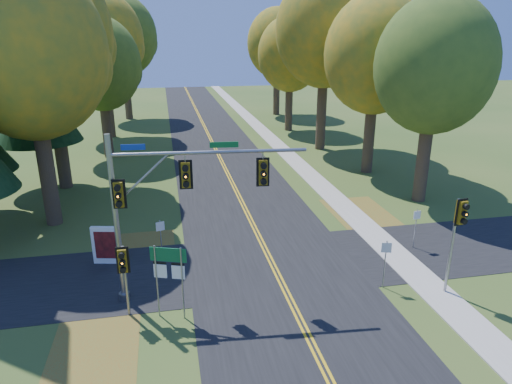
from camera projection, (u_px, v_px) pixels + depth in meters
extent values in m
plane|color=#2E4D1B|center=(283.00, 285.00, 19.89)|extent=(160.00, 160.00, 0.00)
cube|color=black|center=(283.00, 285.00, 19.89)|extent=(8.00, 160.00, 0.02)
cube|color=black|center=(272.00, 264.00, 21.74)|extent=(60.00, 6.00, 0.02)
cube|color=gold|center=(280.00, 285.00, 19.86)|extent=(0.10, 160.00, 0.01)
cube|color=gold|center=(285.00, 284.00, 19.90)|extent=(0.10, 160.00, 0.01)
cube|color=#9E998E|center=(413.00, 271.00, 21.04)|extent=(1.60, 160.00, 0.06)
cube|color=brown|center=(134.00, 257.00, 22.38)|extent=(4.00, 6.00, 0.00)
cube|color=brown|center=(369.00, 221.00, 26.72)|extent=(3.50, 8.00, 0.00)
cube|color=brown|center=(94.00, 352.00, 15.71)|extent=(3.00, 5.00, 0.00)
cylinder|color=#38281C|center=(46.00, 167.00, 25.30)|extent=(0.86, 0.86, 6.75)
ellipsoid|color=#B48118|center=(28.00, 51.00, 23.27)|extent=(8.00, 8.00, 9.20)
sphere|color=#B48118|center=(68.00, 65.00, 24.95)|extent=(4.80, 4.80, 4.80)
cylinder|color=#38281C|center=(424.00, 155.00, 29.10)|extent=(0.83, 0.83, 6.08)
ellipsoid|color=#506720|center=(435.00, 65.00, 27.28)|extent=(7.20, 7.20, 8.28)
sphere|color=#506720|center=(444.00, 76.00, 28.78)|extent=(4.32, 4.32, 4.32)
sphere|color=#506720|center=(424.00, 53.00, 26.14)|extent=(3.96, 3.96, 3.96)
cylinder|color=#38281C|center=(59.00, 136.00, 31.47)|extent=(0.89, 0.89, 7.42)
ellipsoid|color=#B48118|center=(44.00, 33.00, 29.26)|extent=(8.60, 8.60, 9.89)
sphere|color=#B48118|center=(78.00, 46.00, 31.06)|extent=(5.16, 5.16, 5.16)
sphere|color=#B48118|center=(13.00, 18.00, 27.90)|extent=(4.73, 4.73, 4.73)
cylinder|color=#38281C|center=(369.00, 133.00, 35.25)|extent=(0.84, 0.84, 6.30)
ellipsoid|color=#B48118|center=(376.00, 54.00, 33.34)|extent=(7.60, 7.60, 8.74)
sphere|color=#B48118|center=(387.00, 64.00, 34.93)|extent=(4.56, 4.56, 4.56)
sphere|color=#B48118|center=(364.00, 44.00, 32.14)|extent=(4.18, 4.18, 4.18)
cylinder|color=#38281C|center=(106.00, 126.00, 39.76)|extent=(0.81, 0.81, 5.62)
ellipsoid|color=#506720|center=(100.00, 64.00, 38.06)|extent=(6.80, 6.80, 7.82)
sphere|color=#506720|center=(118.00, 71.00, 39.48)|extent=(4.08, 4.08, 4.08)
sphere|color=#506720|center=(82.00, 56.00, 36.99)|extent=(3.74, 3.74, 3.74)
cylinder|color=#38281C|center=(322.00, 108.00, 42.32)|extent=(0.90, 0.90, 7.65)
ellipsoid|color=#B48118|center=(325.00, 30.00, 40.05)|extent=(8.80, 8.80, 10.12)
sphere|color=#B48118|center=(338.00, 40.00, 41.89)|extent=(5.28, 5.28, 5.28)
sphere|color=#B48118|center=(312.00, 18.00, 38.66)|extent=(4.84, 4.84, 4.84)
cylinder|color=#38281C|center=(109.00, 104.00, 47.49)|extent=(0.87, 0.87, 6.98)
ellipsoid|color=#B48118|center=(102.00, 40.00, 45.40)|extent=(8.20, 8.20, 9.43)
sphere|color=#B48118|center=(121.00, 48.00, 47.11)|extent=(4.92, 4.92, 4.92)
sphere|color=#B48118|center=(84.00, 31.00, 44.10)|extent=(4.51, 4.51, 4.51)
cylinder|color=#38281C|center=(289.00, 104.00, 51.02)|extent=(0.82, 0.82, 5.85)
ellipsoid|color=#B48118|center=(290.00, 54.00, 49.26)|extent=(7.00, 7.00, 8.05)
sphere|color=#B48118|center=(300.00, 60.00, 50.72)|extent=(4.20, 4.20, 4.20)
sphere|color=#B48118|center=(281.00, 48.00, 48.15)|extent=(3.85, 3.85, 3.85)
cylinder|color=#38281C|center=(127.00, 90.00, 57.77)|extent=(0.88, 0.88, 7.20)
ellipsoid|color=#506720|center=(122.00, 36.00, 55.62)|extent=(8.40, 8.40, 9.66)
sphere|color=#506720|center=(137.00, 43.00, 57.38)|extent=(5.04, 5.04, 5.04)
sphere|color=#506720|center=(108.00, 29.00, 54.29)|extent=(4.62, 4.62, 4.62)
cylinder|color=#38281C|center=(276.00, 90.00, 61.04)|extent=(0.85, 0.85, 6.53)
ellipsoid|color=#B48118|center=(277.00, 43.00, 59.08)|extent=(7.80, 7.80, 8.97)
sphere|color=#B48118|center=(286.00, 49.00, 60.71)|extent=(4.68, 4.68, 4.68)
sphere|color=#B48118|center=(268.00, 37.00, 57.84)|extent=(4.29, 4.29, 4.29)
cylinder|color=#38281C|center=(44.00, 166.00, 31.71)|extent=(0.50, 0.50, 3.42)
cone|color=black|center=(34.00, 101.00, 30.26)|extent=(5.60, 5.60, 5.45)
cone|color=black|center=(24.00, 39.00, 28.98)|extent=(4.57, 4.57, 5.45)
cylinder|color=gray|center=(116.00, 222.00, 17.71)|extent=(0.22, 0.22, 6.93)
cylinder|color=gray|center=(124.00, 296.00, 18.80)|extent=(0.44, 0.44, 0.30)
cylinder|color=gray|center=(210.00, 152.00, 17.24)|extent=(7.41, 0.76, 0.14)
cylinder|color=gray|center=(141.00, 180.00, 17.28)|extent=(2.24, 0.28, 2.05)
cylinder|color=gray|center=(185.00, 158.00, 17.20)|extent=(0.04, 0.04, 0.36)
cube|color=#72590C|center=(186.00, 175.00, 17.42)|extent=(0.36, 0.32, 0.99)
cube|color=black|center=(186.00, 175.00, 17.42)|extent=(0.52, 0.07, 1.17)
sphere|color=orange|center=(186.00, 176.00, 17.20)|extent=(0.18, 0.18, 0.18)
cylinder|color=black|center=(185.00, 168.00, 17.10)|extent=(0.25, 0.18, 0.24)
cylinder|color=black|center=(186.00, 176.00, 17.20)|extent=(0.25, 0.18, 0.24)
cylinder|color=black|center=(186.00, 184.00, 17.31)|extent=(0.25, 0.18, 0.24)
cylinder|color=gray|center=(263.00, 155.00, 17.52)|extent=(0.04, 0.04, 0.36)
cube|color=#72590C|center=(263.00, 172.00, 17.74)|extent=(0.36, 0.32, 0.99)
cube|color=black|center=(263.00, 172.00, 17.74)|extent=(0.52, 0.07, 1.17)
sphere|color=orange|center=(264.00, 174.00, 17.53)|extent=(0.18, 0.18, 0.18)
cylinder|color=black|center=(264.00, 166.00, 17.42)|extent=(0.25, 0.18, 0.24)
cylinder|color=black|center=(264.00, 174.00, 17.53)|extent=(0.25, 0.18, 0.24)
cylinder|color=black|center=(264.00, 182.00, 17.63)|extent=(0.25, 0.18, 0.24)
cube|color=#72590C|center=(119.00, 194.00, 17.21)|extent=(0.36, 0.32, 0.99)
cube|color=black|center=(119.00, 194.00, 17.21)|extent=(0.52, 0.07, 1.17)
sphere|color=orange|center=(118.00, 196.00, 17.00)|extent=(0.18, 0.18, 0.18)
cylinder|color=black|center=(117.00, 188.00, 16.89)|extent=(0.25, 0.18, 0.24)
cylinder|color=black|center=(118.00, 196.00, 17.00)|extent=(0.25, 0.18, 0.24)
cylinder|color=black|center=(119.00, 204.00, 17.10)|extent=(0.25, 0.18, 0.24)
cube|color=navy|center=(133.00, 147.00, 16.84)|extent=(0.89, 0.11, 0.22)
cube|color=#0C5926|center=(224.00, 145.00, 17.21)|extent=(1.09, 0.13, 0.22)
cylinder|color=gray|center=(451.00, 247.00, 18.68)|extent=(0.11, 0.11, 4.21)
cube|color=#72590C|center=(461.00, 212.00, 17.96)|extent=(0.36, 0.33, 0.96)
cube|color=black|center=(461.00, 212.00, 17.96)|extent=(0.50, 0.10, 1.13)
sphere|color=orange|center=(465.00, 214.00, 17.76)|extent=(0.17, 0.17, 0.17)
cylinder|color=black|center=(466.00, 207.00, 17.66)|extent=(0.25, 0.18, 0.23)
cylinder|color=black|center=(465.00, 214.00, 17.76)|extent=(0.25, 0.18, 0.23)
cylinder|color=black|center=(464.00, 221.00, 17.86)|extent=(0.25, 0.18, 0.23)
cylinder|color=gray|center=(126.00, 281.00, 17.34)|extent=(0.11, 0.11, 2.93)
cube|color=#72590C|center=(123.00, 260.00, 16.83)|extent=(0.32, 0.28, 0.92)
cube|color=black|center=(123.00, 260.00, 16.83)|extent=(0.48, 0.04, 1.08)
sphere|color=orange|center=(122.00, 263.00, 16.63)|extent=(0.16, 0.16, 0.16)
cylinder|color=black|center=(121.00, 256.00, 16.53)|extent=(0.22, 0.15, 0.22)
cylinder|color=black|center=(122.00, 263.00, 16.63)|extent=(0.22, 0.15, 0.22)
cylinder|color=black|center=(123.00, 270.00, 16.73)|extent=(0.22, 0.15, 0.22)
cylinder|color=gray|center=(157.00, 282.00, 17.25)|extent=(0.06, 0.06, 3.01)
cylinder|color=gray|center=(183.00, 284.00, 17.11)|extent=(0.06, 0.06, 3.01)
cube|color=#0B512A|center=(168.00, 255.00, 16.83)|extent=(1.33, 0.52, 0.55)
cube|color=silver|center=(168.00, 255.00, 16.83)|extent=(1.13, 0.41, 0.08)
cube|color=silver|center=(160.00, 271.00, 17.11)|extent=(0.49, 0.21, 0.55)
cube|color=black|center=(160.00, 263.00, 17.00)|extent=(0.47, 0.18, 0.10)
cube|color=silver|center=(178.00, 272.00, 17.01)|extent=(0.49, 0.21, 0.55)
cube|color=black|center=(178.00, 264.00, 16.91)|extent=(0.47, 0.18, 0.10)
cube|color=white|center=(107.00, 245.00, 21.50)|extent=(1.37, 0.48, 1.89)
cube|color=maroon|center=(106.00, 245.00, 21.38)|extent=(1.03, 0.25, 1.36)
cube|color=white|center=(98.00, 260.00, 21.77)|extent=(0.10, 0.10, 0.31)
cube|color=white|center=(119.00, 260.00, 21.75)|extent=(0.10, 0.10, 0.31)
cylinder|color=gray|center=(415.00, 229.00, 23.06)|extent=(0.05, 0.05, 2.09)
cube|color=silver|center=(417.00, 215.00, 22.80)|extent=(0.40, 0.07, 0.43)
cylinder|color=gray|center=(385.00, 264.00, 19.39)|extent=(0.05, 0.05, 2.20)
cube|color=silver|center=(387.00, 248.00, 19.11)|extent=(0.41, 0.14, 0.45)
cylinder|color=gray|center=(161.00, 241.00, 21.62)|extent=(0.05, 0.05, 2.14)
cube|color=silver|center=(160.00, 226.00, 21.35)|extent=(0.40, 0.14, 0.44)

